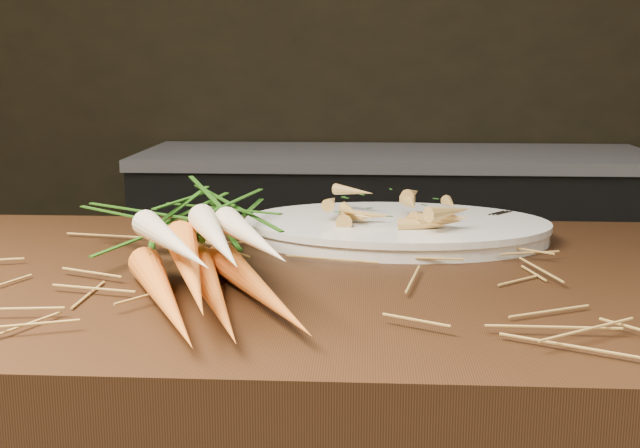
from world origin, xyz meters
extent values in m
cube|color=black|center=(0.30, 2.18, 0.40)|extent=(1.80, 0.60, 0.80)
cube|color=#99999E|center=(0.30, 2.18, 0.82)|extent=(1.82, 0.62, 0.04)
cone|color=orange|center=(-0.01, 0.11, 0.92)|extent=(0.16, 0.31, 0.04)
cone|color=orange|center=(0.03, 0.13, 0.92)|extent=(0.14, 0.31, 0.04)
cone|color=orange|center=(0.08, 0.15, 0.92)|extent=(0.17, 0.30, 0.04)
cone|color=orange|center=(0.02, 0.11, 0.95)|extent=(0.13, 0.31, 0.04)
cone|color=beige|center=(-0.01, 0.13, 0.98)|extent=(0.16, 0.28, 0.05)
cone|color=beige|center=(0.04, 0.13, 0.98)|extent=(0.12, 0.29, 0.05)
cone|color=beige|center=(0.07, 0.16, 0.98)|extent=(0.14, 0.29, 0.05)
ellipsoid|color=#306313|center=(-0.06, 0.39, 0.96)|extent=(0.27, 0.32, 0.10)
cube|color=silver|center=(0.40, 0.47, 0.93)|extent=(0.12, 0.14, 0.00)
camera|label=1|loc=(0.20, -0.68, 1.17)|focal=45.00mm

